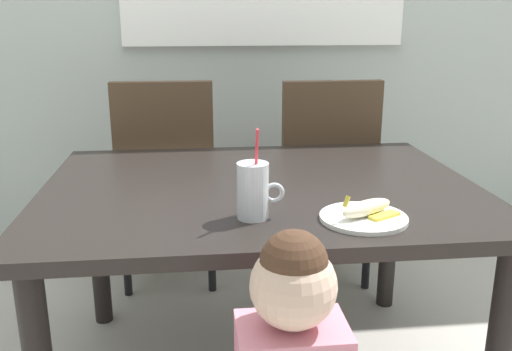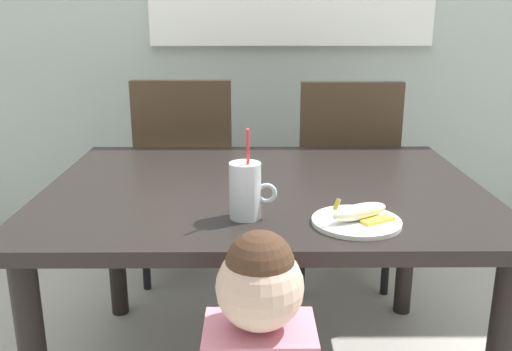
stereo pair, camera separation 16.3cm
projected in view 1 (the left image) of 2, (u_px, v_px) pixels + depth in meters
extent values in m
cube|color=black|center=(261.00, 190.00, 1.76)|extent=(1.36, 1.03, 0.04)
cylinder|color=black|center=(98.00, 246.00, 2.21)|extent=(0.07, 0.07, 0.67)
cylinder|color=black|center=(389.00, 233.00, 2.34)|extent=(0.07, 0.07, 0.67)
cube|color=#4C3826|center=(168.00, 186.00, 2.58)|extent=(0.44, 0.44, 0.06)
cube|color=#4C3826|center=(164.00, 139.00, 2.32)|extent=(0.42, 0.05, 0.48)
cylinder|color=black|center=(209.00, 218.00, 2.85)|extent=(0.04, 0.04, 0.42)
cylinder|color=black|center=(134.00, 221.00, 2.81)|extent=(0.04, 0.04, 0.42)
cylinder|color=black|center=(212.00, 248.00, 2.49)|extent=(0.04, 0.04, 0.42)
cylinder|color=black|center=(126.00, 252.00, 2.45)|extent=(0.04, 0.04, 0.42)
cube|color=#4C3826|center=(319.00, 185.00, 2.61)|extent=(0.44, 0.44, 0.06)
cube|color=#4C3826|center=(331.00, 138.00, 2.34)|extent=(0.42, 0.05, 0.48)
cylinder|color=black|center=(345.00, 217.00, 2.88)|extent=(0.04, 0.04, 0.42)
cylinder|color=black|center=(273.00, 219.00, 2.84)|extent=(0.04, 0.04, 0.42)
cylinder|color=black|center=(367.00, 246.00, 2.51)|extent=(0.04, 0.04, 0.42)
cylinder|color=black|center=(285.00, 250.00, 2.47)|extent=(0.04, 0.04, 0.42)
sphere|color=beige|center=(293.00, 286.00, 1.06)|extent=(0.17, 0.17, 0.17)
sphere|color=#472D1E|center=(294.00, 264.00, 1.04)|extent=(0.13, 0.13, 0.13)
cylinder|color=silver|center=(253.00, 191.00, 1.44)|extent=(0.08, 0.08, 0.15)
cylinder|color=white|center=(253.00, 202.00, 1.45)|extent=(0.07, 0.07, 0.08)
torus|color=silver|center=(275.00, 193.00, 1.45)|extent=(0.06, 0.01, 0.06)
cylinder|color=#E5333F|center=(256.00, 166.00, 1.42)|extent=(0.01, 0.08, 0.21)
cylinder|color=white|center=(363.00, 218.00, 1.45)|extent=(0.23, 0.23, 0.01)
ellipsoid|color=#F4EAC6|center=(367.00, 208.00, 1.44)|extent=(0.17, 0.12, 0.04)
cube|color=yellow|center=(384.00, 216.00, 1.43)|extent=(0.09, 0.07, 0.01)
cube|color=yellow|center=(361.00, 209.00, 1.49)|extent=(0.09, 0.07, 0.01)
cylinder|color=yellow|center=(346.00, 201.00, 1.39)|extent=(0.03, 0.02, 0.03)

